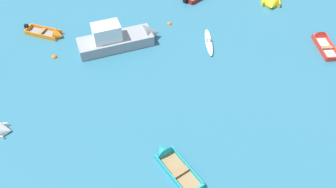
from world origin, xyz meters
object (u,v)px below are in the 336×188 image
(rowboat_turquoise_center, at_px, (169,159))
(motor_launch_grey_back_row_right, at_px, (121,38))
(rowboat_orange_midfield_right, at_px, (51,34))
(mooring_buoy_between_boats_left, at_px, (169,24))
(mooring_buoy_far_field, at_px, (54,57))
(kayak_white_cluster_outer, at_px, (209,42))
(rowboat_yellow_back_row_center, at_px, (271,1))
(rowboat_red_near_left, at_px, (321,40))

(rowboat_turquoise_center, xyz_separation_m, motor_launch_grey_back_row_right, (-5.36, 10.24, 0.52))
(rowboat_orange_midfield_right, xyz_separation_m, mooring_buoy_between_boats_left, (9.45, 3.08, -0.18))
(motor_launch_grey_back_row_right, xyz_separation_m, mooring_buoy_far_field, (-4.80, -2.24, -0.70))
(mooring_buoy_far_field, bearing_deg, motor_launch_grey_back_row_right, 25.01)
(mooring_buoy_far_field, bearing_deg, kayak_white_cluster_outer, 16.27)
(motor_launch_grey_back_row_right, distance_m, mooring_buoy_between_boats_left, 4.89)
(rowboat_orange_midfield_right, height_order, mooring_buoy_between_boats_left, rowboat_orange_midfield_right)
(rowboat_yellow_back_row_center, bearing_deg, mooring_buoy_far_field, -148.97)
(kayak_white_cluster_outer, height_order, motor_launch_grey_back_row_right, motor_launch_grey_back_row_right)
(rowboat_yellow_back_row_center, xyz_separation_m, rowboat_red_near_left, (3.74, -5.28, -0.03))
(kayak_white_cluster_outer, height_order, mooring_buoy_far_field, kayak_white_cluster_outer)
(rowboat_yellow_back_row_center, relative_size, mooring_buoy_far_field, 10.21)
(kayak_white_cluster_outer, distance_m, mooring_buoy_between_boats_left, 4.17)
(rowboat_yellow_back_row_center, bearing_deg, kayak_white_cluster_outer, -127.78)
(kayak_white_cluster_outer, distance_m, rowboat_red_near_left, 9.16)
(mooring_buoy_between_boats_left, bearing_deg, rowboat_red_near_left, -3.07)
(motor_launch_grey_back_row_right, xyz_separation_m, rowboat_red_near_left, (16.00, 2.74, -0.52))
(rowboat_orange_midfield_right, distance_m, rowboat_red_near_left, 22.15)
(mooring_buoy_far_field, height_order, mooring_buoy_between_boats_left, mooring_buoy_far_field)
(rowboat_orange_midfield_right, xyz_separation_m, mooring_buoy_far_field, (1.22, -2.57, -0.18))
(rowboat_orange_midfield_right, distance_m, kayak_white_cluster_outer, 13.01)
(rowboat_orange_midfield_right, height_order, rowboat_yellow_back_row_center, rowboat_yellow_back_row_center)
(rowboat_orange_midfield_right, relative_size, rowboat_red_near_left, 0.98)
(kayak_white_cluster_outer, height_order, mooring_buoy_between_boats_left, kayak_white_cluster_outer)
(mooring_buoy_far_field, bearing_deg, rowboat_red_near_left, 13.47)
(rowboat_turquoise_center, bearing_deg, rowboat_orange_midfield_right, 137.12)
(rowboat_turquoise_center, bearing_deg, rowboat_red_near_left, 50.69)
(rowboat_turquoise_center, xyz_separation_m, mooring_buoy_between_boats_left, (-1.93, 13.66, -0.18))
(rowboat_turquoise_center, xyz_separation_m, mooring_buoy_far_field, (-10.17, 8.00, -0.18))
(kayak_white_cluster_outer, distance_m, mooring_buoy_far_field, 12.26)
(rowboat_red_near_left, bearing_deg, mooring_buoy_between_boats_left, 176.93)
(rowboat_orange_midfield_right, distance_m, rowboat_yellow_back_row_center, 19.83)
(mooring_buoy_far_field, distance_m, mooring_buoy_between_boats_left, 9.99)
(rowboat_yellow_back_row_center, relative_size, rowboat_red_near_left, 1.19)
(rowboat_orange_midfield_right, xyz_separation_m, rowboat_turquoise_center, (11.38, -10.57, 0.00))
(rowboat_turquoise_center, bearing_deg, mooring_buoy_far_field, 141.79)
(rowboat_yellow_back_row_center, xyz_separation_m, mooring_buoy_between_boats_left, (-8.82, -4.61, -0.21))
(rowboat_turquoise_center, height_order, rowboat_red_near_left, rowboat_turquoise_center)
(motor_launch_grey_back_row_right, bearing_deg, mooring_buoy_far_field, -154.99)
(kayak_white_cluster_outer, relative_size, mooring_buoy_between_boats_left, 8.97)
(rowboat_orange_midfield_right, bearing_deg, rowboat_turquoise_center, -42.88)
(motor_launch_grey_back_row_right, bearing_deg, rowboat_yellow_back_row_center, 33.20)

